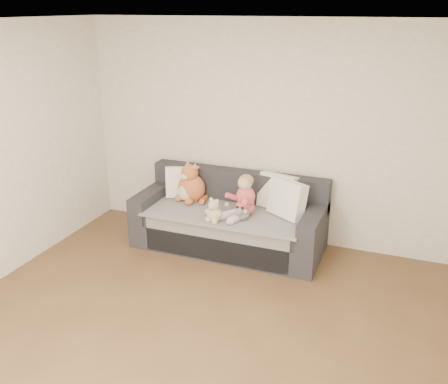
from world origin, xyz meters
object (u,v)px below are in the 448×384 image
at_px(sofa, 230,222).
at_px(sippy_cup, 216,212).
at_px(toddler, 243,199).
at_px(teddy_bear, 214,212).
at_px(plush_cat, 191,186).

xyz_separation_m(sofa, sippy_cup, (-0.07, -0.28, 0.22)).
xyz_separation_m(toddler, sippy_cup, (-0.27, -0.16, -0.14)).
distance_m(toddler, teddy_bear, 0.39).
xyz_separation_m(toddler, teddy_bear, (-0.24, -0.29, -0.09)).
bearing_deg(sofa, sippy_cup, -103.72).
bearing_deg(plush_cat, teddy_bear, -23.74).
relative_size(sofa, teddy_bear, 7.92).
bearing_deg(sippy_cup, toddler, 30.55).
bearing_deg(sippy_cup, teddy_bear, -76.10).
distance_m(sofa, sippy_cup, 0.36).
height_order(plush_cat, sippy_cup, plush_cat).
distance_m(sofa, toddler, 0.43).
xyz_separation_m(plush_cat, sippy_cup, (0.47, -0.36, -0.13)).
bearing_deg(toddler, sofa, 173.32).
xyz_separation_m(sofa, plush_cat, (-0.54, 0.08, 0.35)).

